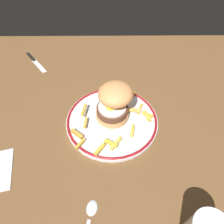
{
  "coord_description": "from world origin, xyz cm",
  "views": [
    {
      "loc": [
        5.33,
        -43.12,
        49.0
      ],
      "look_at": [
        5.67,
        -3.69,
        4.6
      ],
      "focal_mm": 31.41,
      "sensor_mm": 36.0,
      "label": 1
    }
  ],
  "objects_px": {
    "dinner_plate": "(112,120)",
    "spoon": "(90,214)",
    "burger": "(114,102)",
    "knife": "(34,60)"
  },
  "relations": [
    {
      "from": "dinner_plate",
      "to": "spoon",
      "type": "relative_size",
      "value": 2.16
    },
    {
      "from": "dinner_plate",
      "to": "knife",
      "type": "distance_m",
      "value": 0.48
    },
    {
      "from": "dinner_plate",
      "to": "burger",
      "type": "height_order",
      "value": "burger"
    },
    {
      "from": "burger",
      "to": "knife",
      "type": "xyz_separation_m",
      "value": [
        -0.34,
        0.33,
        -0.07
      ]
    },
    {
      "from": "dinner_plate",
      "to": "spoon",
      "type": "distance_m",
      "value": 0.28
    },
    {
      "from": "burger",
      "to": "spoon",
      "type": "relative_size",
      "value": 1.1
    },
    {
      "from": "dinner_plate",
      "to": "spoon",
      "type": "height_order",
      "value": "dinner_plate"
    },
    {
      "from": "dinner_plate",
      "to": "burger",
      "type": "distance_m",
      "value": 0.07
    },
    {
      "from": "spoon",
      "to": "knife",
      "type": "bearing_deg",
      "value": 114.84
    },
    {
      "from": "dinner_plate",
      "to": "spoon",
      "type": "xyz_separation_m",
      "value": [
        -0.05,
        -0.27,
        -0.0
      ]
    }
  ]
}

